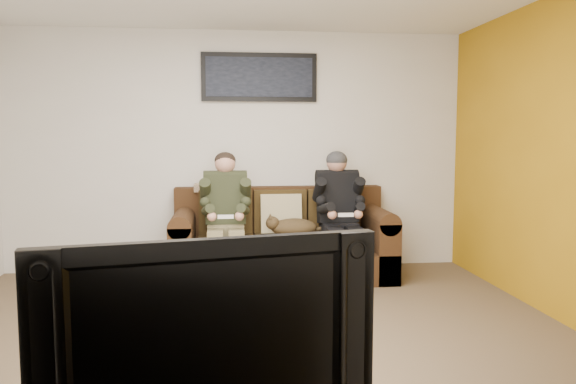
{
  "coord_description": "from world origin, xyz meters",
  "views": [
    {
      "loc": [
        -0.12,
        -3.94,
        1.47
      ],
      "look_at": [
        0.44,
        1.2,
        0.95
      ],
      "focal_mm": 35.0,
      "sensor_mm": 36.0,
      "label": 1
    }
  ],
  "objects": [
    {
      "name": "floor",
      "position": [
        0.0,
        0.0,
        0.0
      ],
      "size": [
        5.0,
        5.0,
        0.0
      ],
      "primitive_type": "plane",
      "color": "brown",
      "rests_on": "ground"
    },
    {
      "name": "wall_back",
      "position": [
        0.0,
        2.25,
        1.3
      ],
      "size": [
        5.0,
        0.0,
        5.0
      ],
      "primitive_type": "plane",
      "rotation": [
        1.57,
        0.0,
        0.0
      ],
      "color": "beige",
      "rests_on": "ground"
    },
    {
      "name": "wall_front",
      "position": [
        0.0,
        -2.25,
        1.3
      ],
      "size": [
        5.0,
        0.0,
        5.0
      ],
      "primitive_type": "plane",
      "rotation": [
        -1.57,
        0.0,
        0.0
      ],
      "color": "beige",
      "rests_on": "ground"
    },
    {
      "name": "sofa",
      "position": [
        0.44,
        1.83,
        0.35
      ],
      "size": [
        2.24,
        0.97,
        0.92
      ],
      "color": "#362010",
      "rests_on": "ground"
    },
    {
      "name": "throw_pillow",
      "position": [
        0.44,
        1.87,
        0.65
      ],
      "size": [
        0.43,
        0.2,
        0.42
      ],
      "primitive_type": "cube",
      "rotation": [
        -0.21,
        0.0,
        0.0
      ],
      "color": "tan",
      "rests_on": "sofa"
    },
    {
      "name": "throw_blanket",
      "position": [
        -0.24,
        2.11,
        0.92
      ],
      "size": [
        0.46,
        0.22,
        0.08
      ],
      "primitive_type": "cube",
      "color": "tan",
      "rests_on": "sofa"
    },
    {
      "name": "person_left",
      "position": [
        -0.13,
        1.64,
        0.74
      ],
      "size": [
        0.51,
        0.87,
        1.3
      ],
      "color": "olive",
      "rests_on": "sofa"
    },
    {
      "name": "person_right",
      "position": [
        1.02,
        1.64,
        0.74
      ],
      "size": [
        0.51,
        0.86,
        1.31
      ],
      "color": "black",
      "rests_on": "sofa"
    },
    {
      "name": "cat",
      "position": [
        0.53,
        1.63,
        0.55
      ],
      "size": [
        0.66,
        0.26,
        0.24
      ],
      "color": "#4F3B1F",
      "rests_on": "sofa"
    },
    {
      "name": "framed_poster",
      "position": [
        0.24,
        2.22,
        2.1
      ],
      "size": [
        1.25,
        0.05,
        0.52
      ],
      "color": "black",
      "rests_on": "wall_back"
    },
    {
      "name": "television",
      "position": [
        -0.2,
        -1.95,
        0.78
      ],
      "size": [
        1.19,
        0.38,
        0.68
      ],
      "primitive_type": "imported",
      "rotation": [
        0.0,
        0.0,
        0.19
      ],
      "color": "black",
      "rests_on": "tv_stand"
    }
  ]
}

